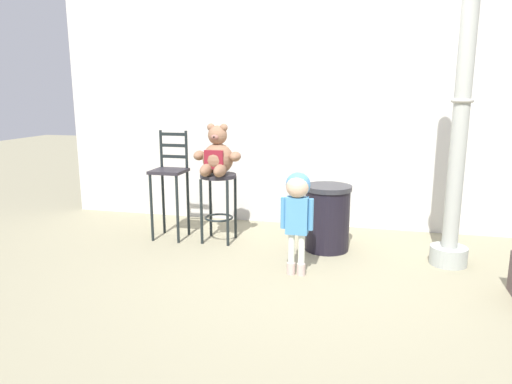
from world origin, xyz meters
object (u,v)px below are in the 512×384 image
at_px(child_walking, 297,201).
at_px(trash_bin, 327,218).
at_px(bar_chair_empty, 170,178).
at_px(bar_stool_with_teddy, 218,193).
at_px(teddy_bear, 217,156).
at_px(lamppost, 457,156).

relative_size(child_walking, trash_bin, 1.37).
xyz_separation_m(trash_bin, bar_chair_empty, (-1.80, 0.01, 0.35)).
bearing_deg(bar_stool_with_teddy, teddy_bear, -90.00).
xyz_separation_m(lamppost, bar_chair_empty, (-3.02, 0.18, -0.38)).
height_order(teddy_bear, lamppost, lamppost).
bearing_deg(child_walking, bar_chair_empty, 80.01).
bearing_deg(trash_bin, child_walking, -104.64).
xyz_separation_m(child_walking, bar_chair_empty, (-1.60, 0.79, 0.00)).
bearing_deg(lamppost, teddy_bear, 176.51).
bearing_deg(lamppost, child_walking, -156.47).
relative_size(bar_stool_with_teddy, lamppost, 0.28).
relative_size(child_walking, bar_chair_empty, 0.78).
relative_size(child_walking, lamppost, 0.35).
distance_m(teddy_bear, child_walking, 1.30).
height_order(trash_bin, lamppost, lamppost).
xyz_separation_m(bar_stool_with_teddy, lamppost, (2.44, -0.18, 0.52)).
relative_size(teddy_bear, trash_bin, 0.79).
relative_size(trash_bin, bar_chair_empty, 0.57).
height_order(bar_stool_with_teddy, trash_bin, bar_stool_with_teddy).
distance_m(teddy_bear, trash_bin, 1.37).
bearing_deg(bar_chair_empty, lamppost, -3.32).
xyz_separation_m(trash_bin, lamppost, (1.21, -0.16, 0.73)).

